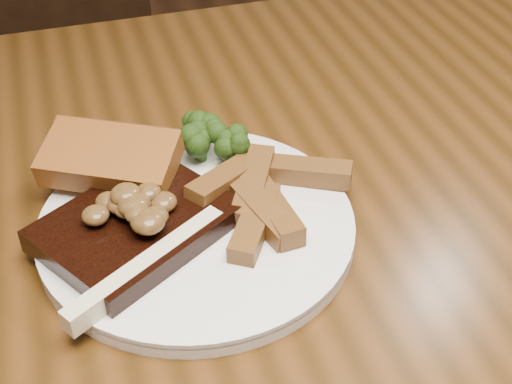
{
  "coord_description": "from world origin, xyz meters",
  "views": [
    {
      "loc": [
        -0.15,
        -0.45,
        1.18
      ],
      "look_at": [
        -0.01,
        0.01,
        0.78
      ],
      "focal_mm": 50.0,
      "sensor_mm": 36.0,
      "label": 1
    }
  ],
  "objects_px": {
    "dining_table": "(267,294)",
    "garlic_bread": "(113,176)",
    "plate": "(197,228)",
    "chair_far": "(47,132)",
    "steak": "(137,227)",
    "potato_wedges": "(258,199)"
  },
  "relations": [
    {
      "from": "plate",
      "to": "chair_far",
      "type": "bearing_deg",
      "value": 101.52
    },
    {
      "from": "dining_table",
      "to": "garlic_bread",
      "type": "xyz_separation_m",
      "value": [
        -0.13,
        0.08,
        0.12
      ]
    },
    {
      "from": "plate",
      "to": "garlic_bread",
      "type": "distance_m",
      "value": 0.09
    },
    {
      "from": "dining_table",
      "to": "chair_far",
      "type": "height_order",
      "value": "chair_far"
    },
    {
      "from": "chair_far",
      "to": "steak",
      "type": "relative_size",
      "value": 5.42
    },
    {
      "from": "plate",
      "to": "potato_wedges",
      "type": "height_order",
      "value": "potato_wedges"
    },
    {
      "from": "dining_table",
      "to": "plate",
      "type": "distance_m",
      "value": 0.12
    },
    {
      "from": "plate",
      "to": "steak",
      "type": "distance_m",
      "value": 0.05
    },
    {
      "from": "dining_table",
      "to": "chair_far",
      "type": "xyz_separation_m",
      "value": [
        -0.2,
        0.67,
        -0.21
      ]
    },
    {
      "from": "steak",
      "to": "garlic_bread",
      "type": "bearing_deg",
      "value": 65.84
    },
    {
      "from": "dining_table",
      "to": "plate",
      "type": "height_order",
      "value": "plate"
    },
    {
      "from": "dining_table",
      "to": "garlic_bread",
      "type": "height_order",
      "value": "garlic_bread"
    },
    {
      "from": "steak",
      "to": "garlic_bread",
      "type": "height_order",
      "value": "garlic_bread"
    },
    {
      "from": "garlic_bread",
      "to": "potato_wedges",
      "type": "xyz_separation_m",
      "value": [
        0.12,
        -0.07,
        -0.0
      ]
    },
    {
      "from": "chair_far",
      "to": "potato_wedges",
      "type": "relative_size",
      "value": 7.14
    },
    {
      "from": "steak",
      "to": "potato_wedges",
      "type": "bearing_deg",
      "value": -29.65
    },
    {
      "from": "potato_wedges",
      "to": "steak",
      "type": "bearing_deg",
      "value": -178.01
    },
    {
      "from": "steak",
      "to": "potato_wedges",
      "type": "xyz_separation_m",
      "value": [
        0.11,
        0.0,
        0.0
      ]
    },
    {
      "from": "garlic_bread",
      "to": "plate",
      "type": "bearing_deg",
      "value": -19.99
    },
    {
      "from": "plate",
      "to": "steak",
      "type": "relative_size",
      "value": 1.81
    },
    {
      "from": "dining_table",
      "to": "garlic_bread",
      "type": "relative_size",
      "value": 13.45
    },
    {
      "from": "steak",
      "to": "dining_table",
      "type": "bearing_deg",
      "value": -33.72
    }
  ]
}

